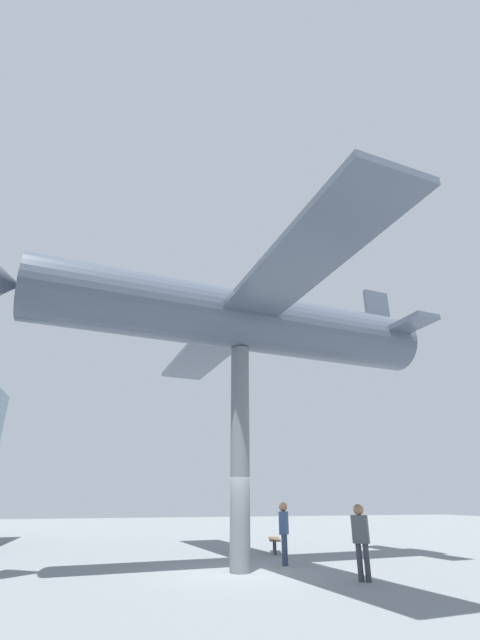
{
  "coord_description": "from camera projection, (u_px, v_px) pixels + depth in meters",
  "views": [
    {
      "loc": [
        -13.15,
        3.78,
        1.89
      ],
      "look_at": [
        0.0,
        0.0,
        7.64
      ],
      "focal_mm": 24.0,
      "sensor_mm": 36.0,
      "label": 1
    }
  ],
  "objects": [
    {
      "name": "ground_plane",
      "position": [
        240.0,
        573.0,
        11.89
      ],
      "size": [
        80.0,
        80.0,
        0.0
      ],
      "primitive_type": "plane",
      "color": "gray"
    },
    {
      "name": "support_pylon_central",
      "position": [
        240.0,
        450.0,
        13.17
      ],
      "size": [
        0.6,
        0.6,
        6.6
      ],
      "color": "slate",
      "rests_on": "ground_plane"
    },
    {
      "name": "suspended_airplane",
      "position": [
        233.0,
        319.0,
        14.75
      ],
      "size": [
        16.1,
        15.37,
        3.26
      ],
      "rotation": [
        0.0,
        0.0,
        0.1
      ],
      "color": "#4C5666",
      "rests_on": "support_pylon_central"
    },
    {
      "name": "plaza_bench",
      "position": [
        274.0,
        540.0,
        16.41
      ],
      "size": [
        1.6,
        0.85,
        0.5
      ],
      "rotation": [
        0.0,
        0.0,
        -0.31
      ],
      "color": "brown",
      "rests_on": "ground_plane"
    },
    {
      "name": "visitor_second",
      "position": [
        361.0,
        536.0,
        10.95
      ],
      "size": [
        0.43,
        0.45,
        1.77
      ],
      "rotation": [
        0.0,
        0.0,
        4.0
      ],
      "color": "#383842",
      "rests_on": "ground_plane"
    },
    {
      "name": "visitor_person",
      "position": [
        284.0,
        528.0,
        13.57
      ],
      "size": [
        0.45,
        0.41,
        1.8
      ],
      "rotation": [
        0.0,
        0.0,
        5.67
      ],
      "color": "#2D3D56",
      "rests_on": "ground_plane"
    }
  ]
}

